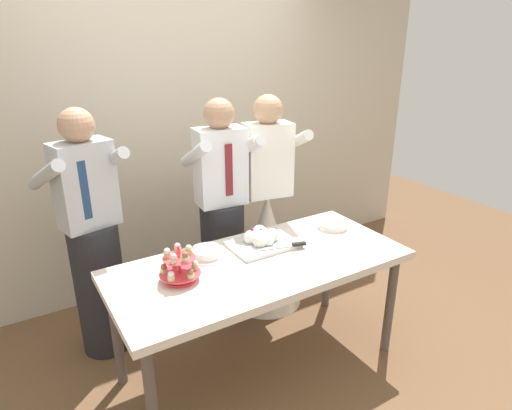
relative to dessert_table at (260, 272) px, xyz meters
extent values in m
plane|color=brown|center=(0.00, 0.00, -0.70)|extent=(8.00, 8.00, 0.00)
cube|color=beige|center=(0.00, 1.40, 0.75)|extent=(5.20, 0.10, 2.90)
cube|color=silver|center=(0.00, 0.00, 0.05)|extent=(1.80, 0.80, 0.05)
cylinder|color=#564C47|center=(-0.82, -0.32, -0.34)|extent=(0.06, 0.06, 0.72)
cylinder|color=#564C47|center=(0.82, -0.32, -0.34)|extent=(0.06, 0.06, 0.72)
cylinder|color=#564C47|center=(-0.82, 0.32, -0.34)|extent=(0.06, 0.06, 0.72)
cylinder|color=#564C47|center=(0.82, 0.32, -0.34)|extent=(0.06, 0.06, 0.72)
cylinder|color=#D83F4C|center=(-0.49, 0.04, 0.08)|extent=(0.17, 0.17, 0.01)
cylinder|color=#D83F4C|center=(-0.49, 0.04, 0.18)|extent=(0.01, 0.01, 0.21)
cylinder|color=#D83F4C|center=(-0.49, 0.04, 0.12)|extent=(0.23, 0.23, 0.01)
cylinder|color=#D1B784|center=(-0.41, 0.03, 0.14)|extent=(0.04, 0.04, 0.03)
sphere|color=beige|center=(-0.41, 0.03, 0.16)|extent=(0.04, 0.04, 0.04)
cylinder|color=#D1B784|center=(-0.48, 0.13, 0.14)|extent=(0.04, 0.04, 0.03)
sphere|color=#D6B27A|center=(-0.48, 0.13, 0.16)|extent=(0.04, 0.04, 0.04)
cylinder|color=#D1B784|center=(-0.57, 0.09, 0.14)|extent=(0.04, 0.04, 0.03)
sphere|color=brown|center=(-0.57, 0.09, 0.16)|extent=(0.04, 0.04, 0.04)
cylinder|color=#D1B784|center=(-0.56, -0.01, 0.14)|extent=(0.04, 0.04, 0.03)
sphere|color=white|center=(-0.56, -0.01, 0.16)|extent=(0.04, 0.04, 0.04)
cylinder|color=#D1B784|center=(-0.47, -0.04, 0.14)|extent=(0.04, 0.04, 0.03)
sphere|color=brown|center=(-0.47, -0.04, 0.16)|extent=(0.04, 0.04, 0.04)
cylinder|color=#D83F4C|center=(-0.49, 0.04, 0.21)|extent=(0.18, 0.18, 0.01)
cylinder|color=#D1B784|center=(-0.43, 0.05, 0.23)|extent=(0.04, 0.04, 0.03)
sphere|color=beige|center=(-0.43, 0.05, 0.25)|extent=(0.04, 0.04, 0.04)
cylinder|color=#D1B784|center=(-0.48, 0.10, 0.23)|extent=(0.04, 0.04, 0.03)
sphere|color=#EAB7C6|center=(-0.48, 0.10, 0.25)|extent=(0.04, 0.04, 0.04)
cylinder|color=#D1B784|center=(-0.55, 0.08, 0.23)|extent=(0.04, 0.04, 0.03)
sphere|color=white|center=(-0.55, 0.08, 0.25)|extent=(0.04, 0.04, 0.04)
cylinder|color=#D1B784|center=(-0.54, 0.00, 0.23)|extent=(0.04, 0.04, 0.03)
sphere|color=#EAB7C6|center=(-0.54, 0.00, 0.25)|extent=(0.04, 0.04, 0.04)
cylinder|color=#D1B784|center=(-0.48, -0.02, 0.23)|extent=(0.04, 0.04, 0.03)
sphere|color=brown|center=(-0.48, -0.02, 0.25)|extent=(0.04, 0.04, 0.04)
cube|color=silver|center=(0.12, 0.17, 0.09)|extent=(0.42, 0.31, 0.02)
sphere|color=white|center=(0.19, 0.17, 0.13)|extent=(0.09, 0.09, 0.09)
sphere|color=white|center=(0.15, 0.25, 0.13)|extent=(0.10, 0.10, 0.10)
sphere|color=white|center=(0.06, 0.21, 0.13)|extent=(0.09, 0.09, 0.09)
sphere|color=white|center=(0.08, 0.14, 0.13)|extent=(0.09, 0.09, 0.09)
sphere|color=white|center=(0.13, 0.13, 0.13)|extent=(0.08, 0.08, 0.08)
sphere|color=white|center=(0.12, 0.17, 0.14)|extent=(0.11, 0.11, 0.11)
sphere|color=#DB474C|center=(0.12, 0.15, 0.18)|extent=(0.02, 0.02, 0.02)
sphere|color=#B21923|center=(0.07, 0.21, 0.19)|extent=(0.02, 0.02, 0.02)
sphere|color=#DB474C|center=(0.12, 0.17, 0.19)|extent=(0.02, 0.02, 0.02)
sphere|color=#B21923|center=(0.11, 0.16, 0.19)|extent=(0.02, 0.02, 0.02)
cube|color=silver|center=(0.15, 0.05, 0.10)|extent=(0.23, 0.08, 0.00)
cube|color=black|center=(0.29, 0.01, 0.11)|extent=(0.09, 0.05, 0.02)
cylinder|color=white|center=(0.70, 0.16, 0.08)|extent=(0.21, 0.21, 0.01)
cylinder|color=white|center=(0.70, 0.16, 0.09)|extent=(0.21, 0.21, 0.01)
cylinder|color=white|center=(0.70, 0.16, 0.10)|extent=(0.21, 0.21, 0.01)
cylinder|color=white|center=(0.70, 0.16, 0.11)|extent=(0.21, 0.21, 0.01)
cylinder|color=white|center=(0.70, 0.16, 0.12)|extent=(0.21, 0.21, 0.01)
cylinder|color=white|center=(-0.25, 0.22, 0.08)|extent=(0.24, 0.24, 0.01)
cylinder|color=white|center=(-0.25, 0.22, 0.11)|extent=(0.18, 0.18, 0.05)
cylinder|color=#232328|center=(0.08, 0.65, -0.24)|extent=(0.32, 0.32, 0.92)
cube|color=white|center=(0.08, 0.65, 0.49)|extent=(0.36, 0.23, 0.54)
sphere|color=tan|center=(0.08, 0.65, 0.85)|extent=(0.21, 0.21, 0.21)
cylinder|color=white|center=(-0.10, 0.67, 0.60)|extent=(0.12, 0.49, 0.28)
cylinder|color=white|center=(0.28, 0.63, 0.60)|extent=(0.12, 0.49, 0.28)
cube|color=maroon|center=(0.09, 0.54, 0.49)|extent=(0.05, 0.02, 0.36)
cone|color=white|center=(0.45, 0.63, -0.24)|extent=(0.56, 0.56, 0.92)
cube|color=white|center=(0.45, 0.63, 0.49)|extent=(0.37, 0.25, 0.54)
sphere|color=tan|center=(0.45, 0.63, 0.85)|extent=(0.21, 0.21, 0.21)
cylinder|color=white|center=(0.28, 0.65, 0.60)|extent=(0.15, 0.49, 0.28)
cylinder|color=white|center=(0.66, 0.60, 0.60)|extent=(0.15, 0.49, 0.28)
cylinder|color=#232328|center=(-0.81, 0.73, -0.24)|extent=(0.32, 0.32, 0.92)
cube|color=#B2B7BC|center=(-0.81, 0.73, 0.49)|extent=(0.38, 0.27, 0.54)
sphere|color=tan|center=(-0.81, 0.73, 0.85)|extent=(0.21, 0.21, 0.21)
cylinder|color=#B2B7BC|center=(-1.02, 0.68, 0.60)|extent=(0.19, 0.49, 0.28)
cylinder|color=#B2B7BC|center=(-0.65, 0.77, 0.60)|extent=(0.19, 0.49, 0.28)
cube|color=navy|center=(-0.83, 0.62, 0.49)|extent=(0.05, 0.02, 0.36)
camera|label=1|loc=(-1.25, -2.00, 1.35)|focal=31.08mm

